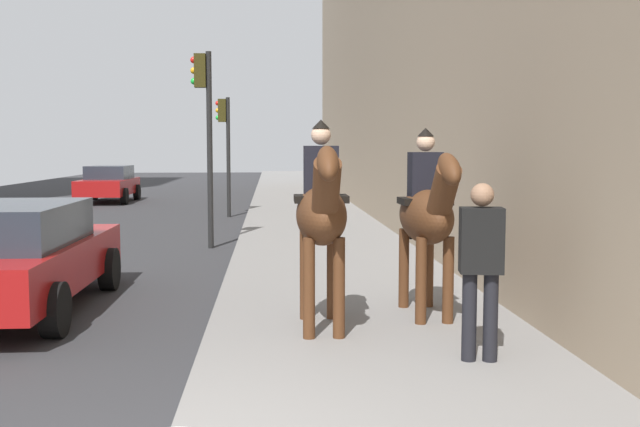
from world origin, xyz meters
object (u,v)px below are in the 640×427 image
object	(u,v)px
traffic_light_near_curb	(205,118)
car_mid_lane	(109,183)
mounted_horse_near	(322,212)
pedestrian_greeting	(481,260)
car_near_lane	(15,255)
mounted_horse_far	(427,213)
traffic_light_far_curb	(225,137)

from	to	relation	value
traffic_light_near_curb	car_mid_lane	bearing A→B (deg)	20.02
mounted_horse_near	pedestrian_greeting	distance (m)	1.96
pedestrian_greeting	car_near_lane	xyz separation A→B (m)	(2.94, 5.30, -0.34)
mounted_horse_far	car_mid_lane	xyz separation A→B (m)	(20.92, 8.27, -0.62)
pedestrian_greeting	car_mid_lane	size ratio (longest dim) A/B	0.41
car_near_lane	mounted_horse_near	bearing A→B (deg)	-112.80
mounted_horse_far	traffic_light_near_curb	xyz separation A→B (m)	(7.12, 3.24, 1.40)
mounted_horse_near	traffic_light_far_curb	distance (m)	14.99
mounted_horse_near	pedestrian_greeting	bearing A→B (deg)	47.50
mounted_horse_far	pedestrian_greeting	bearing A→B (deg)	1.15
mounted_horse_far	pedestrian_greeting	world-z (taller)	mounted_horse_far
pedestrian_greeting	car_mid_lane	xyz separation A→B (m)	(22.80, 8.38, -0.34)
traffic_light_near_curb	traffic_light_far_curb	size ratio (longest dim) A/B	1.13
traffic_light_near_curb	traffic_light_far_curb	world-z (taller)	traffic_light_near_curb
mounted_horse_near	car_mid_lane	world-z (taller)	mounted_horse_near
mounted_horse_near	traffic_light_far_curb	size ratio (longest dim) A/B	0.63
mounted_horse_far	mounted_horse_near	bearing A→B (deg)	-68.69
car_near_lane	traffic_light_far_curb	bearing A→B (deg)	-8.23
mounted_horse_near	car_mid_lane	bearing A→B (deg)	-161.88
pedestrian_greeting	car_near_lane	size ratio (longest dim) A/B	0.37
mounted_horse_near	traffic_light_far_curb	world-z (taller)	traffic_light_far_curb
pedestrian_greeting	car_near_lane	world-z (taller)	pedestrian_greeting
mounted_horse_far	car_mid_lane	size ratio (longest dim) A/B	0.54
car_near_lane	car_mid_lane	world-z (taller)	same
pedestrian_greeting	traffic_light_far_curb	size ratio (longest dim) A/B	0.46
pedestrian_greeting	traffic_light_far_curb	distance (m)	16.54
pedestrian_greeting	car_mid_lane	bearing A→B (deg)	28.45
car_mid_lane	traffic_light_far_curb	bearing A→B (deg)	37.11
mounted_horse_near	pedestrian_greeting	size ratio (longest dim) A/B	1.38
car_near_lane	car_mid_lane	bearing A→B (deg)	8.90
car_mid_lane	car_near_lane	bearing A→B (deg)	9.00
mounted_horse_far	traffic_light_far_curb	world-z (taller)	traffic_light_far_curb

